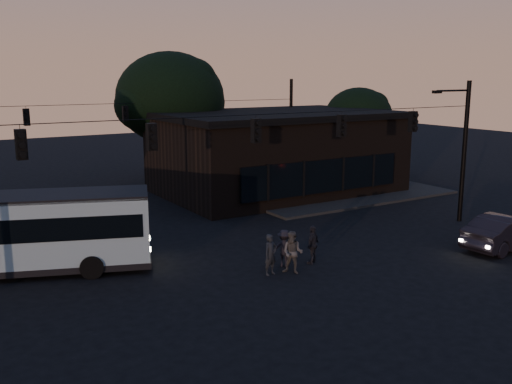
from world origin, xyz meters
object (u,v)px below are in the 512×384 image
bus (4,230)px  car (506,232)px  pedestrian_a (271,255)px  pedestrian_c (313,244)px  pedestrian_b (293,253)px  building (276,152)px  pedestrian_d (284,248)px

bus → car: 21.60m
bus → pedestrian_a: size_ratio=6.97×
pedestrian_c → pedestrian_b: bearing=-7.5°
building → pedestrian_a: (-9.39, -13.71, -1.88)m
car → pedestrian_d: 10.53m
bus → car: bearing=-2.4°
pedestrian_d → pedestrian_a: bearing=63.7°
pedestrian_c → pedestrian_a: bearing=-23.6°
pedestrian_c → pedestrian_d: pedestrian_c is taller
car → pedestrian_b: (-10.22, 2.36, 0.07)m
bus → pedestrian_d: (9.90, -5.04, -1.01)m
pedestrian_b → pedestrian_c: 1.56m
building → pedestrian_b: (-8.58, -14.06, -1.84)m
building → car: bearing=-84.3°
bus → pedestrian_d: bus is taller
building → bus: size_ratio=1.34×
car → pedestrian_b: size_ratio=2.78×
car → building: bearing=1.7°
pedestrian_a → pedestrian_d: 1.16m
building → pedestrian_d: bearing=-122.5°
building → car: 16.61m
pedestrian_a → pedestrian_c: (2.26, 0.23, -0.00)m
building → pedestrian_a: bearing=-124.4°
building → bus: 20.02m
bus → pedestrian_a: bearing=-12.0°
building → pedestrian_a: size_ratio=9.35×
building → bus: building is taller
pedestrian_a → pedestrian_b: 0.89m
car → pedestrian_a: pedestrian_a is taller
bus → pedestrian_d: size_ratio=7.40×
car → pedestrian_a: (-11.04, 2.71, 0.03)m
pedestrian_c → building: bearing=-147.3°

